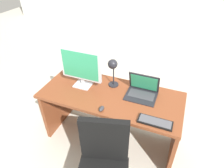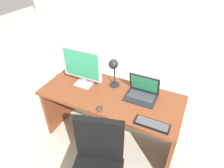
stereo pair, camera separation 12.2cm
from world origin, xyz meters
TOP-DOWN VIEW (x-y plane):
  - ground at (0.00, 1.50)m, footprint 12.00×12.00m
  - desk at (0.00, 0.05)m, footprint 1.61×0.69m
  - monitor at (-0.38, 0.03)m, footprint 0.49×0.16m
  - laptop at (0.33, 0.14)m, footprint 0.34×0.27m
  - keyboard at (0.55, -0.25)m, footprint 0.33×0.12m
  - mouse at (0.01, -0.27)m, footprint 0.05×0.08m
  - desk_lamp at (-0.04, 0.15)m, footprint 0.12×0.14m
  - coffee_mug at (-0.33, 0.27)m, footprint 0.11×0.08m

SIDE VIEW (x-z plane):
  - ground at x=0.00m, z-range 0.00..0.00m
  - desk at x=0.00m, z-range 0.15..0.90m
  - keyboard at x=0.55m, z-range 0.75..0.77m
  - mouse at x=0.01m, z-range 0.75..0.78m
  - coffee_mug at x=-0.33m, z-range 0.75..0.84m
  - laptop at x=0.33m, z-range 0.70..0.95m
  - desk_lamp at x=-0.04m, z-range 0.83..1.19m
  - monitor at x=-0.38m, z-range 0.78..1.25m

